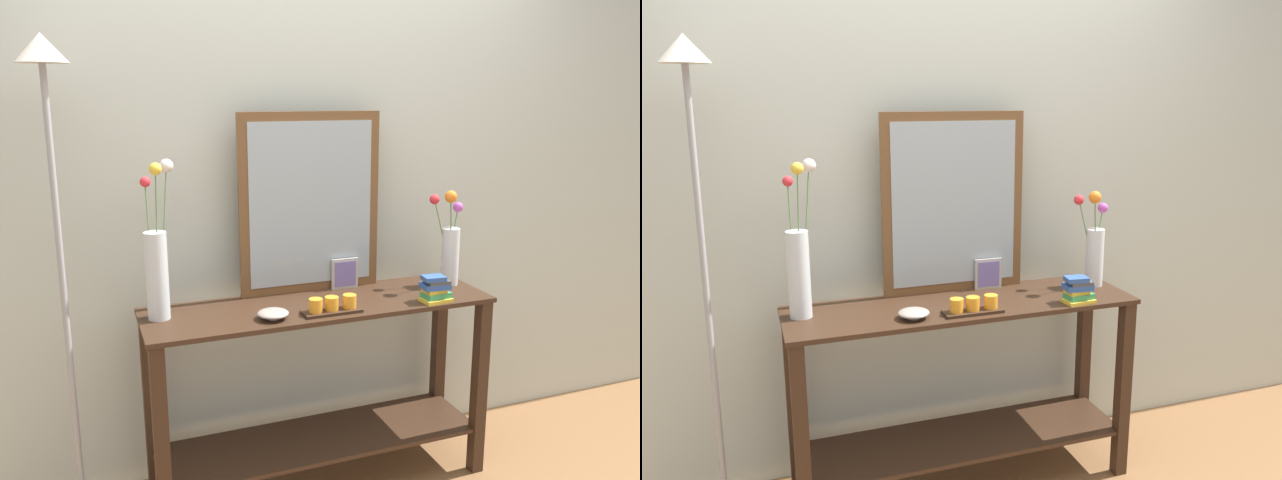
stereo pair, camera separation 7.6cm
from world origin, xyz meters
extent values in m
cube|color=beige|center=(0.00, 0.33, 1.35)|extent=(6.40, 0.08, 2.70)
cube|color=#382316|center=(0.00, 0.00, 0.84)|extent=(1.49, 0.43, 0.02)
cube|color=#382316|center=(0.00, 0.00, 0.21)|extent=(1.43, 0.39, 0.02)
cube|color=#382316|center=(-0.71, -0.18, 0.41)|extent=(0.06, 0.06, 0.83)
cube|color=#382316|center=(0.71, -0.18, 0.41)|extent=(0.06, 0.06, 0.83)
cube|color=#382316|center=(-0.71, 0.18, 0.41)|extent=(0.06, 0.06, 0.83)
cube|color=#382316|center=(0.71, 0.18, 0.41)|extent=(0.06, 0.06, 0.83)
cube|color=brown|center=(0.03, 0.18, 1.25)|extent=(0.64, 0.03, 0.79)
cube|color=#9EADB7|center=(0.03, 0.17, 1.25)|extent=(0.56, 0.00, 0.71)
cylinder|color=silver|center=(-0.66, 0.05, 1.02)|extent=(0.09, 0.09, 0.35)
cylinder|color=#4C753D|center=(-0.62, 0.10, 1.15)|extent=(0.07, 0.10, 0.57)
sphere|color=silver|center=(-0.59, 0.15, 1.44)|extent=(0.05, 0.05, 0.05)
cylinder|color=#4C753D|center=(-0.68, 0.08, 1.13)|extent=(0.01, 0.10, 0.51)
sphere|color=red|center=(-0.68, 0.13, 1.38)|extent=(0.04, 0.04, 0.04)
cylinder|color=#4C753D|center=(-0.65, 0.05, 1.15)|extent=(0.02, 0.01, 0.57)
sphere|color=yellow|center=(-0.64, 0.05, 1.44)|extent=(0.05, 0.05, 0.05)
cylinder|color=silver|center=(0.66, 0.04, 0.98)|extent=(0.08, 0.08, 0.27)
cylinder|color=#4C753D|center=(0.63, 0.05, 1.06)|extent=(0.09, 0.05, 0.38)
sphere|color=red|center=(0.59, 0.07, 1.25)|extent=(0.05, 0.05, 0.05)
cylinder|color=#4C753D|center=(0.65, 0.02, 1.07)|extent=(0.07, 0.07, 0.41)
sphere|color=orange|center=(0.61, -0.02, 1.27)|extent=(0.05, 0.05, 0.05)
cylinder|color=#4C753D|center=(0.68, 0.06, 1.04)|extent=(0.07, 0.02, 0.34)
sphere|color=#B24CB7|center=(0.71, 0.07, 1.21)|extent=(0.05, 0.05, 0.05)
cube|color=#382316|center=(0.00, -0.13, 0.85)|extent=(0.24, 0.09, 0.01)
cylinder|color=orange|center=(-0.07, -0.13, 0.89)|extent=(0.06, 0.06, 0.05)
cylinder|color=orange|center=(0.00, -0.13, 0.89)|extent=(0.06, 0.06, 0.05)
cylinder|color=orange|center=(0.08, -0.13, 0.89)|extent=(0.06, 0.06, 0.05)
cube|color=#B7B2AD|center=(0.18, 0.16, 0.92)|extent=(0.13, 0.01, 0.14)
cube|color=#7467B0|center=(0.18, 0.15, 0.92)|extent=(0.10, 0.00, 0.12)
cylinder|color=#9E9389|center=(-0.24, -0.12, 0.85)|extent=(0.05, 0.05, 0.01)
ellipsoid|color=#9E9389|center=(-0.24, -0.12, 0.87)|extent=(0.13, 0.13, 0.03)
cube|color=gold|center=(0.47, -0.16, 0.86)|extent=(0.13, 0.10, 0.02)
cube|color=#388E56|center=(0.48, -0.15, 0.88)|extent=(0.12, 0.09, 0.02)
cube|color=gold|center=(0.46, -0.15, 0.90)|extent=(0.10, 0.07, 0.02)
cube|color=#2D519E|center=(0.47, -0.15, 0.92)|extent=(0.12, 0.09, 0.02)
cube|color=#424247|center=(0.47, -0.16, 0.94)|extent=(0.10, 0.08, 0.02)
cube|color=#2D519E|center=(0.46, -0.16, 0.95)|extent=(0.10, 0.08, 0.02)
cylinder|color=#9E9EA3|center=(-1.00, 0.04, 0.92)|extent=(0.02, 0.02, 1.80)
cone|color=beige|center=(-1.00, 0.04, 1.87)|extent=(0.18, 0.18, 0.10)
camera|label=1|loc=(-0.93, -2.41, 1.72)|focal=35.88mm
camera|label=2|loc=(-0.86, -2.44, 1.72)|focal=35.88mm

